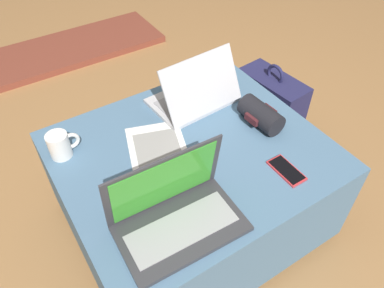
{
  "coord_description": "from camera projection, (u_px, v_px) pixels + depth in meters",
  "views": [
    {
      "loc": [
        -0.52,
        -0.81,
        1.44
      ],
      "look_at": [
        -0.03,
        -0.04,
        0.54
      ],
      "focal_mm": 35.0,
      "sensor_mm": 36.0,
      "label": 1
    }
  ],
  "objects": [
    {
      "name": "laptop_far",
      "position": [
        195.0,
        95.0,
        1.54
      ],
      "size": [
        0.36,
        0.26,
        0.23
      ],
      "rotation": [
        0.0,
        0.0,
        3.21
      ],
      "color": "silver",
      "rests_on": "ottoman"
    },
    {
      "name": "wrist_brace",
      "position": [
        261.0,
        115.0,
        1.45
      ],
      "size": [
        0.12,
        0.18,
        0.09
      ],
      "rotation": [
        0.0,
        0.0,
        4.77
      ],
      "color": "black",
      "rests_on": "ottoman"
    },
    {
      "name": "fireplace_hearth",
      "position": [
        64.0,
        50.0,
        2.71
      ],
      "size": [
        1.4,
        0.5,
        0.04
      ],
      "color": "brown",
      "rests_on": "ground_plane"
    },
    {
      "name": "paper_sheet",
      "position": [
        158.0,
        150.0,
        1.37
      ],
      "size": [
        0.29,
        0.35,
        0.0
      ],
      "rotation": [
        0.0,
        0.0,
        -0.32
      ],
      "color": "white",
      "rests_on": "ottoman"
    },
    {
      "name": "cell_phone",
      "position": [
        286.0,
        170.0,
        1.3
      ],
      "size": [
        0.07,
        0.14,
        0.01
      ],
      "rotation": [
        0.0,
        0.0,
        3.14
      ],
      "color": "red",
      "rests_on": "ottoman"
    },
    {
      "name": "laptop_near",
      "position": [
        175.0,
        212.0,
        1.12
      ],
      "size": [
        0.39,
        0.24,
        0.24
      ],
      "rotation": [
        0.0,
        0.0,
        -0.04
      ],
      "color": "#333338",
      "rests_on": "ottoman"
    },
    {
      "name": "backpack",
      "position": [
        270.0,
        113.0,
        1.93
      ],
      "size": [
        0.23,
        0.36,
        0.49
      ],
      "rotation": [
        0.0,
        0.0,
        1.67
      ],
      "color": "#23234C",
      "rests_on": "ground_plane"
    },
    {
      "name": "ground_plane",
      "position": [
        192.0,
        221.0,
        1.69
      ],
      "size": [
        14.0,
        14.0,
        0.0
      ],
      "primitive_type": "plane",
      "color": "#9E7042"
    },
    {
      "name": "ottoman",
      "position": [
        192.0,
        189.0,
        1.53
      ],
      "size": [
        0.96,
        0.83,
        0.46
      ],
      "color": "#2A3D4E",
      "rests_on": "ground_plane"
    },
    {
      "name": "coffee_mug",
      "position": [
        60.0,
        145.0,
        1.33
      ],
      "size": [
        0.11,
        0.08,
        0.1
      ],
      "color": "white",
      "rests_on": "ottoman"
    }
  ]
}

